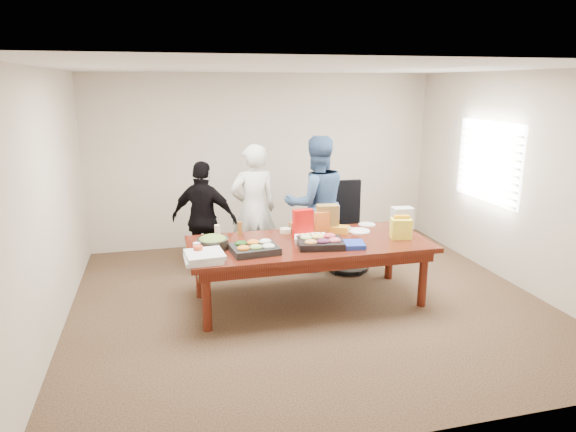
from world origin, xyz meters
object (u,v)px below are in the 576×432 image
object	(u,v)px
office_chair	(348,229)
person_center	(254,210)
conference_table	(309,272)
person_right	(316,204)
salad_bowl	(213,243)
sheet_cake	(310,238)

from	to	relation	value
office_chair	person_center	xyz separation A→B (m)	(-1.28, 0.23, 0.30)
conference_table	person_right	world-z (taller)	person_right
person_right	salad_bowl	xyz separation A→B (m)	(-1.53, -1.04, -0.13)
conference_table	sheet_cake	world-z (taller)	sheet_cake
office_chair	person_center	distance (m)	1.33
conference_table	office_chair	xyz separation A→B (m)	(0.83, 0.90, 0.21)
conference_table	salad_bowl	world-z (taller)	salad_bowl
person_right	office_chair	bearing A→B (deg)	156.14
person_right	sheet_cake	xyz separation A→B (m)	(-0.40, -1.04, -0.15)
conference_table	sheet_cake	xyz separation A→B (m)	(0.02, 0.03, 0.41)
person_center	sheet_cake	distance (m)	1.20
sheet_cake	person_right	bearing A→B (deg)	82.19
person_center	sheet_cake	size ratio (longest dim) A/B	4.83
person_center	salad_bowl	xyz separation A→B (m)	(-0.67, -1.10, -0.08)
person_center	sheet_cake	world-z (taller)	person_center
office_chair	salad_bowl	bearing A→B (deg)	-153.18
salad_bowl	sheet_cake	bearing A→B (deg)	-0.02
office_chair	person_right	size ratio (longest dim) A/B	0.63
salad_bowl	conference_table	bearing A→B (deg)	-1.46
person_center	salad_bowl	size ratio (longest dim) A/B	4.96
conference_table	sheet_cake	bearing A→B (deg)	52.56
conference_table	office_chair	distance (m)	1.24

